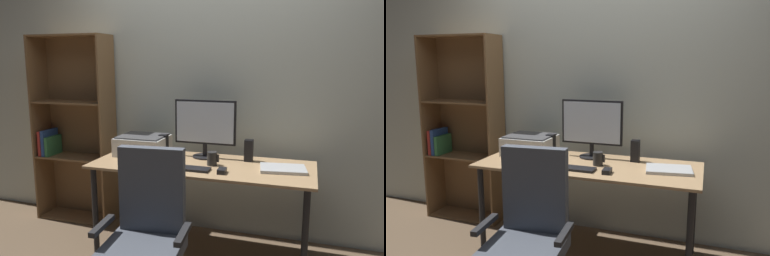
{
  "view_description": "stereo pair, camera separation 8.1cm",
  "coord_description": "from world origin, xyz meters",
  "views": [
    {
      "loc": [
        0.76,
        -2.63,
        1.51
      ],
      "look_at": [
        -0.07,
        -0.03,
        1.02
      ],
      "focal_mm": 34.64,
      "sensor_mm": 36.0,
      "label": 1
    },
    {
      "loc": [
        0.84,
        -2.6,
        1.51
      ],
      "look_at": [
        -0.07,
        -0.03,
        1.02
      ],
      "focal_mm": 34.64,
      "sensor_mm": 36.0,
      "label": 2
    }
  ],
  "objects": [
    {
      "name": "bookshelf",
      "position": [
        -1.37,
        0.34,
        0.86
      ],
      "size": [
        0.75,
        0.28,
        1.75
      ],
      "color": "brown",
      "rests_on": "ground"
    },
    {
      "name": "back_wall",
      "position": [
        0.0,
        0.51,
        1.3
      ],
      "size": [
        6.4,
        0.1,
        2.6
      ],
      "primitive_type": "cube",
      "color": "beige",
      "rests_on": "ground"
    },
    {
      "name": "keyboard",
      "position": [
        -0.04,
        -0.18,
        0.75
      ],
      "size": [
        0.29,
        0.11,
        0.02
      ],
      "primitive_type": "cube",
      "rotation": [
        0.0,
        0.0,
        -0.01
      ],
      "color": "black",
      "rests_on": "desk"
    },
    {
      "name": "printer",
      "position": [
        -0.56,
        0.14,
        0.82
      ],
      "size": [
        0.4,
        0.34,
        0.16
      ],
      "color": "silver",
      "rests_on": "desk"
    },
    {
      "name": "ground_plane",
      "position": [
        0.0,
        0.0,
        0.0
      ],
      "size": [
        12.0,
        12.0,
        0.0
      ],
      "primitive_type": "plane",
      "color": "brown"
    },
    {
      "name": "mouse",
      "position": [
        0.2,
        -0.19,
        0.76
      ],
      "size": [
        0.06,
        0.1,
        0.03
      ],
      "primitive_type": "cube",
      "rotation": [
        0.0,
        0.0,
        0.04
      ],
      "color": "black",
      "rests_on": "desk"
    },
    {
      "name": "coffee_mug",
      "position": [
        0.08,
        -0.01,
        0.79
      ],
      "size": [
        0.09,
        0.08,
        0.1
      ],
      "color": "black",
      "rests_on": "desk"
    },
    {
      "name": "desk",
      "position": [
        0.0,
        0.0,
        0.66
      ],
      "size": [
        1.68,
        0.67,
        0.74
      ],
      "color": "tan",
      "rests_on": "ground"
    },
    {
      "name": "speaker_right",
      "position": [
        0.33,
        0.19,
        0.82
      ],
      "size": [
        0.06,
        0.07,
        0.17
      ],
      "primitive_type": "cube",
      "color": "black",
      "rests_on": "desk"
    },
    {
      "name": "office_chair",
      "position": [
        -0.1,
        -0.81,
        0.46
      ],
      "size": [
        0.54,
        0.54,
        1.01
      ],
      "rotation": [
        0.0,
        0.0,
        0.09
      ],
      "color": "#232326",
      "rests_on": "ground"
    },
    {
      "name": "monitor",
      "position": [
        -0.03,
        0.2,
        1.0
      ],
      "size": [
        0.5,
        0.2,
        0.47
      ],
      "color": "black",
      "rests_on": "desk"
    },
    {
      "name": "speaker_left",
      "position": [
        -0.39,
        0.19,
        0.82
      ],
      "size": [
        0.06,
        0.07,
        0.17
      ],
      "primitive_type": "cube",
      "color": "black",
      "rests_on": "desk"
    },
    {
      "name": "laptop",
      "position": [
        0.6,
        0.01,
        0.75
      ],
      "size": [
        0.35,
        0.27,
        0.02
      ],
      "primitive_type": "cube",
      "rotation": [
        0.0,
        0.0,
        0.14
      ],
      "color": "#B7BABC",
      "rests_on": "desk"
    }
  ]
}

